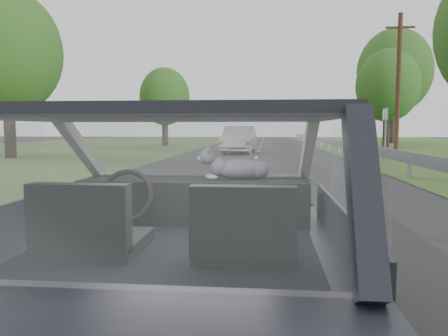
% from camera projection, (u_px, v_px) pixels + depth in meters
% --- Properties ---
extents(subject_car, '(1.80, 4.00, 1.45)m').
position_uv_depth(subject_car, '(177.00, 239.00, 2.50)').
color(subject_car, black).
rests_on(subject_car, ground).
extents(dashboard, '(1.58, 0.45, 0.30)m').
position_uv_depth(dashboard, '(195.00, 200.00, 3.11)').
color(dashboard, black).
rests_on(dashboard, subject_car).
extents(driver_seat, '(0.50, 0.72, 0.42)m').
position_uv_depth(driver_seat, '(89.00, 222.00, 2.24)').
color(driver_seat, black).
rests_on(driver_seat, subject_car).
extents(passenger_seat, '(0.50, 0.72, 0.42)m').
position_uv_depth(passenger_seat, '(244.00, 225.00, 2.16)').
color(passenger_seat, black).
rests_on(passenger_seat, subject_car).
extents(steering_wheel, '(0.36, 0.36, 0.04)m').
position_uv_depth(steering_wheel, '(127.00, 196.00, 2.85)').
color(steering_wheel, black).
rests_on(steering_wheel, dashboard).
extents(cat, '(0.56, 0.29, 0.24)m').
position_uv_depth(cat, '(240.00, 168.00, 3.09)').
color(cat, gray).
rests_on(cat, dashboard).
extents(guardrail, '(0.05, 90.00, 0.32)m').
position_uv_depth(guardrail, '(405.00, 157.00, 12.00)').
color(guardrail, '#8D94A5').
rests_on(guardrail, ground).
extents(other_car, '(2.01, 4.62, 1.49)m').
position_uv_depth(other_car, '(239.00, 140.00, 24.03)').
color(other_car, silver).
rests_on(other_car, ground).
extents(highway_sign, '(0.11, 0.89, 2.21)m').
position_uv_depth(highway_sign, '(385.00, 135.00, 18.13)').
color(highway_sign, '#144826').
rests_on(highway_sign, ground).
extents(utility_pole, '(0.25, 0.25, 7.14)m').
position_uv_depth(utility_pole, '(398.00, 85.00, 22.15)').
color(utility_pole, '#3E2216').
rests_on(utility_pole, ground).
extents(tree_2, '(5.53, 5.53, 6.86)m').
position_uv_depth(tree_2, '(387.00, 100.00, 31.55)').
color(tree_2, '#295E19').
rests_on(tree_2, ground).
extents(tree_3, '(8.74, 8.74, 10.14)m').
position_uv_depth(tree_3, '(394.00, 88.00, 39.95)').
color(tree_3, '#295E19').
rests_on(tree_3, ground).
extents(tree_5, '(6.14, 6.14, 7.45)m').
position_uv_depth(tree_5, '(7.00, 76.00, 19.88)').
color(tree_5, '#295E19').
rests_on(tree_5, ground).
extents(tree_6, '(5.05, 5.05, 5.96)m').
position_uv_depth(tree_6, '(165.00, 108.00, 34.45)').
color(tree_6, '#295E19').
rests_on(tree_6, ground).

